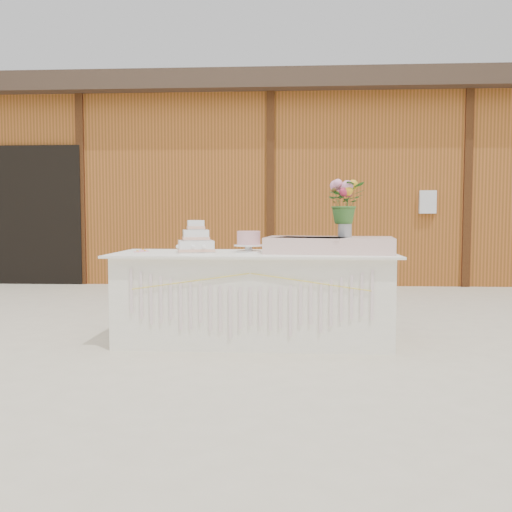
{
  "coord_description": "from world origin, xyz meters",
  "views": [
    {
      "loc": [
        0.31,
        -4.89,
        1.08
      ],
      "look_at": [
        0.0,
        0.3,
        0.72
      ],
      "focal_mm": 40.0,
      "sensor_mm": 36.0,
      "label": 1
    }
  ],
  "objects": [
    {
      "name": "bouquet",
      "position": [
        0.78,
        0.03,
        1.25
      ],
      "size": [
        0.38,
        0.35,
        0.36
      ],
      "primitive_type": "imported",
      "rotation": [
        0.0,
        0.0,
        0.25
      ],
      "color": "#356729",
      "rests_on": "flower_vase"
    },
    {
      "name": "wedding_cake",
      "position": [
        -0.51,
        0.04,
        0.86
      ],
      "size": [
        0.37,
        0.37,
        0.28
      ],
      "rotation": [
        0.0,
        0.0,
        0.23
      ],
      "color": "white",
      "rests_on": "cake_table"
    },
    {
      "name": "cake_table",
      "position": [
        0.0,
        -0.0,
        0.39
      ],
      "size": [
        2.4,
        1.0,
        0.77
      ],
      "color": "white",
      "rests_on": "ground"
    },
    {
      "name": "ground",
      "position": [
        0.0,
        0.0,
        0.0
      ],
      "size": [
        80.0,
        80.0,
        0.0
      ],
      "primitive_type": "plane",
      "color": "beige",
      "rests_on": "ground"
    },
    {
      "name": "pink_cake_stand",
      "position": [
        -0.05,
        0.04,
        0.87
      ],
      "size": [
        0.26,
        0.26,
        0.19
      ],
      "color": "white",
      "rests_on": "cake_table"
    },
    {
      "name": "barn",
      "position": [
        -0.01,
        5.99,
        1.68
      ],
      "size": [
        12.6,
        4.6,
        3.3
      ],
      "color": "#9F5221",
      "rests_on": "ground"
    },
    {
      "name": "satin_runner",
      "position": [
        0.65,
        0.01,
        0.84
      ],
      "size": [
        1.13,
        0.73,
        0.14
      ],
      "primitive_type": "cube",
      "rotation": [
        0.0,
        0.0,
        -0.1
      ],
      "color": "beige",
      "rests_on": "cake_table"
    },
    {
      "name": "loose_flowers",
      "position": [
        -1.0,
        0.1,
        0.78
      ],
      "size": [
        0.17,
        0.34,
        0.02
      ],
      "primitive_type": null,
      "rotation": [
        0.0,
        0.0,
        0.12
      ],
      "color": "pink",
      "rests_on": "cake_table"
    },
    {
      "name": "flower_vase",
      "position": [
        0.78,
        0.03,
        0.99
      ],
      "size": [
        0.12,
        0.12,
        0.16
      ],
      "primitive_type": "cylinder",
      "color": "#BABABF",
      "rests_on": "satin_runner"
    }
  ]
}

